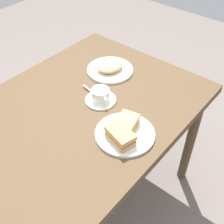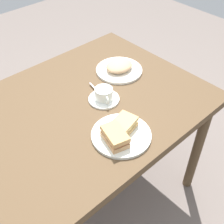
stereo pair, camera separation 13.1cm
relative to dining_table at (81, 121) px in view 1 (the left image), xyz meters
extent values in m
plane|color=#6F635D|center=(0.00, 0.00, -0.69)|extent=(6.00, 6.00, 0.00)
cube|color=brown|center=(0.00, 0.00, 0.07)|extent=(1.20, 0.90, 0.04)
cylinder|color=brown|center=(0.53, -0.38, -0.32)|extent=(0.06, 0.06, 0.74)
cylinder|color=brown|center=(0.53, 0.38, -0.32)|extent=(0.06, 0.06, 0.74)
cylinder|color=white|center=(-0.01, -0.27, 0.09)|extent=(0.26, 0.26, 0.01)
cube|color=tan|center=(0.01, -0.26, 0.11)|extent=(0.16, 0.11, 0.02)
cube|color=#E2CC77|center=(0.01, -0.26, 0.13)|extent=(0.15, 0.10, 0.01)
cube|color=tan|center=(0.01, -0.26, 0.14)|extent=(0.16, 0.11, 0.02)
cube|color=tan|center=(-0.05, -0.29, 0.11)|extent=(0.11, 0.14, 0.02)
cube|color=#A66345|center=(-0.05, -0.29, 0.13)|extent=(0.10, 0.13, 0.01)
cube|color=tan|center=(-0.05, -0.29, 0.15)|extent=(0.11, 0.14, 0.02)
cylinder|color=white|center=(0.10, -0.04, 0.09)|extent=(0.15, 0.15, 0.01)
cylinder|color=white|center=(0.10, -0.04, 0.13)|extent=(0.09, 0.09, 0.06)
cylinder|color=#AC7D52|center=(0.10, -0.04, 0.15)|extent=(0.08, 0.08, 0.01)
torus|color=white|center=(0.08, -0.09, 0.13)|extent=(0.03, 0.04, 0.04)
cube|color=silver|center=(0.12, 0.06, 0.10)|extent=(0.02, 0.08, 0.00)
ellipsoid|color=silver|center=(0.11, 0.02, 0.10)|extent=(0.02, 0.03, 0.01)
cylinder|color=white|center=(0.33, 0.09, 0.09)|extent=(0.25, 0.25, 0.01)
ellipsoid|color=tan|center=(0.33, 0.09, 0.12)|extent=(0.15, 0.13, 0.04)
camera|label=1|loc=(-0.70, -0.78, 1.01)|focal=46.57mm
camera|label=2|loc=(-0.61, -0.87, 1.01)|focal=46.57mm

